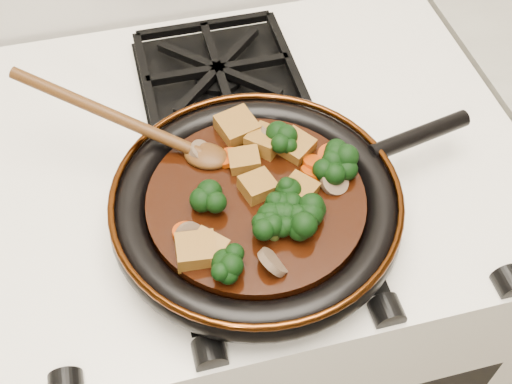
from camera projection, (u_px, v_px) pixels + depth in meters
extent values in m
cube|color=white|center=(245.00, 308.00, 1.22)|extent=(0.76, 0.60, 0.90)
cylinder|color=black|center=(256.00, 211.00, 0.76)|extent=(0.31, 0.31, 0.01)
torus|color=black|center=(256.00, 207.00, 0.75)|extent=(0.34, 0.34, 0.04)
torus|color=#421E09|center=(256.00, 196.00, 0.74)|extent=(0.34, 0.34, 0.01)
cylinder|color=black|center=(419.00, 135.00, 0.80)|extent=(0.14, 0.05, 0.02)
cylinder|color=black|center=(256.00, 203.00, 0.75)|extent=(0.25, 0.25, 0.02)
cube|color=brown|center=(196.00, 251.00, 0.68)|extent=(0.05, 0.04, 0.03)
cube|color=brown|center=(245.00, 161.00, 0.76)|extent=(0.04, 0.04, 0.02)
cube|color=brown|center=(258.00, 187.00, 0.74)|extent=(0.05, 0.04, 0.02)
cube|color=brown|center=(300.00, 190.00, 0.74)|extent=(0.05, 0.05, 0.02)
cube|color=brown|center=(208.00, 248.00, 0.69)|extent=(0.05, 0.05, 0.02)
cube|color=brown|center=(265.00, 141.00, 0.78)|extent=(0.06, 0.06, 0.03)
cube|color=brown|center=(296.00, 147.00, 0.78)|extent=(0.05, 0.05, 0.02)
cube|color=brown|center=(237.00, 127.00, 0.80)|extent=(0.05, 0.06, 0.03)
cylinder|color=#A13104|center=(314.00, 163.00, 0.77)|extent=(0.03, 0.03, 0.02)
cylinder|color=#A13104|center=(312.00, 173.00, 0.76)|extent=(0.03, 0.03, 0.02)
cylinder|color=#A13104|center=(228.00, 158.00, 0.77)|extent=(0.03, 0.03, 0.02)
cylinder|color=#A13104|center=(330.00, 154.00, 0.77)|extent=(0.03, 0.03, 0.02)
cylinder|color=#A13104|center=(186.00, 233.00, 0.70)|extent=(0.03, 0.03, 0.01)
cylinder|color=brown|center=(334.00, 182.00, 0.75)|extent=(0.04, 0.04, 0.02)
cylinder|color=brown|center=(273.00, 262.00, 0.68)|extent=(0.04, 0.04, 0.03)
cylinder|color=brown|center=(201.00, 152.00, 0.77)|extent=(0.04, 0.04, 0.02)
cylinder|color=brown|center=(271.00, 136.00, 0.79)|extent=(0.04, 0.04, 0.03)
cylinder|color=brown|center=(190.00, 237.00, 0.70)|extent=(0.04, 0.04, 0.03)
ellipsoid|color=#4A2A0F|center=(206.00, 156.00, 0.77)|extent=(0.07, 0.06, 0.02)
cylinder|color=#4A2A0F|center=(110.00, 114.00, 0.77)|extent=(0.02, 0.02, 0.25)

